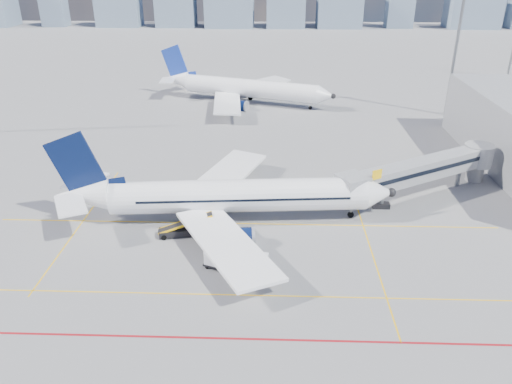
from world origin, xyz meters
TOP-DOWN VIEW (x-y plane):
  - ground at (0.00, 0.00)m, footprint 420.00×420.00m
  - apron_markings at (-0.58, -3.91)m, footprint 90.00×35.12m
  - jet_bridge at (23.51, 16.91)m, footprint 23.55×15.78m
  - floodlight_mast_ne at (38.00, 55.00)m, footprint 3.20×0.61m
  - distant_skyline at (-2.07, 190.00)m, footprint 257.68×15.90m
  - main_aircraft at (-2.65, 8.78)m, footprint 40.89×35.59m
  - second_aircraft at (-3.56, 62.64)m, footprint 39.01×33.19m
  - baggage_tug at (1.33, -0.53)m, footprint 2.60×1.77m
  - cargo_dolly at (-1.89, -1.52)m, footprint 4.31×3.05m
  - belt_loader at (-7.55, 4.98)m, footprint 6.42×2.63m
  - ramp_worker at (2.35, -2.31)m, footprint 0.66×0.71m

SIDE VIEW (x-z plane):
  - ground at x=0.00m, z-range 0.00..0.00m
  - apron_markings at x=-0.58m, z-range 0.00..0.01m
  - belt_loader at x=-7.55m, z-range -0.62..1.95m
  - baggage_tug at x=1.33m, z-range -0.04..1.66m
  - ramp_worker at x=2.35m, z-range 0.00..1.64m
  - cargo_dolly at x=-1.89m, z-range 0.10..2.27m
  - main_aircraft at x=-2.65m, z-range -2.75..9.19m
  - second_aircraft at x=-3.56m, z-range -2.66..9.10m
  - jet_bridge at x=23.51m, z-range 0.59..6.89m
  - distant_skyline at x=-2.07m, z-range -3.78..25.93m
  - floodlight_mast_ne at x=38.00m, z-range 0.86..26.31m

